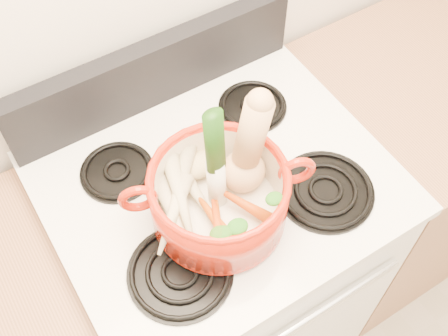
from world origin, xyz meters
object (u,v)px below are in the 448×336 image
stove_body (219,268)px  squash (247,147)px  dutch_oven (219,197)px  leek (216,160)px

stove_body → squash: size_ratio=3.66×
dutch_oven → squash: bearing=37.8°
stove_body → leek: (-0.04, -0.07, 0.68)m
dutch_oven → leek: bearing=89.8°
dutch_oven → squash: 0.12m
stove_body → squash: bearing=-61.2°
squash → leek: bearing=-173.7°
dutch_oven → leek: leek is taller
dutch_oven → leek: (0.01, 0.02, 0.10)m
squash → leek: (-0.08, -0.00, 0.02)m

